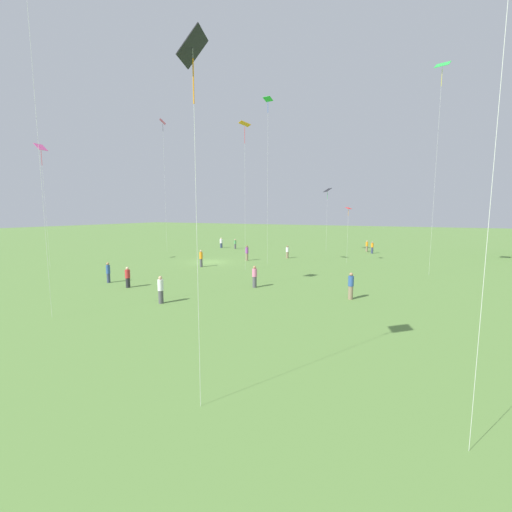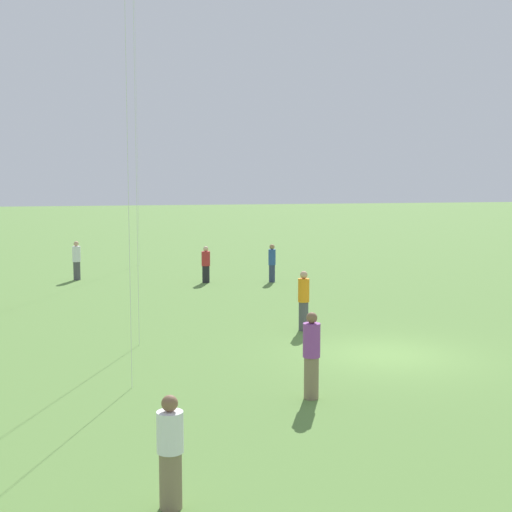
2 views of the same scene
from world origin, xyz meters
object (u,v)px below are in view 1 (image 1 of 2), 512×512
Objects in this scene: kite_1 at (268,109)px; person_7 at (161,290)px; person_3 at (128,277)px; kite_9 at (41,152)px; person_6 at (367,246)px; kite_2 at (193,61)px; kite_3 at (245,130)px; kite_8 at (348,211)px; person_5 at (255,277)px; kite_4 at (328,192)px; kite_6 at (163,128)px; person_4 at (108,272)px; person_10 at (372,248)px; person_9 at (235,244)px; kite_7 at (442,73)px; person_0 at (351,286)px; person_1 at (221,243)px; person_8 at (247,253)px; person_11 at (287,252)px; person_2 at (201,258)px.

person_7 is at bearing 141.79° from kite_1.
kite_9 reaches higher than person_3.
person_6 is 0.15× the size of kite_2.
kite_3 reaches higher than kite_8.
person_5 is at bearing -132.67° from kite_2.
kite_6 is (9.86, -22.66, 9.49)m from kite_4.
person_7 is at bearing 178.48° from person_4.
kite_9 is (-5.89, -21.20, 11.46)m from person_7.
person_9 is at bearing 142.55° from person_10.
person_10 is 0.26× the size of kite_8.
kite_9 is at bearing 176.58° from person_7.
kite_7 is (-19.67, 16.03, 17.60)m from person_7.
person_1 is at bearing 113.87° from person_0.
person_8 reaches higher than person_11.
kite_9 is at bearing 4.52° from person_8.
kite_7 reaches higher than person_6.
person_0 reaches higher than person_3.
person_0 is 18.59m from kite_8.
person_2 is 17.97m from kite_1.
kite_3 is 22.10m from kite_6.
kite_1 is (13.40, 14.83, 16.39)m from person_1.
person_2 is at bearing -147.99° from person_1.
kite_7 reaches higher than kite_3.
kite_3 is (-7.59, -12.51, 13.35)m from person_0.
person_4 reaches higher than person_3.
kite_8 is at bearing -143.46° from person_10.
person_2 is 19.10m from person_9.
person_1 is at bearing 58.62° from person_2.
kite_3 is (-11.87, 4.35, 13.46)m from person_3.
person_11 is at bearing 92.62° from person_5.
person_6 is at bearing 2.06° from person_2.
kite_8 reaches higher than person_10.
person_0 is at bearing -175.41° from kite_1.
kite_4 is at bearing -168.68° from kite_7.
person_5 is 1.10× the size of person_9.
kite_6 reaches higher than kite_9.
person_7 is 36.17m from person_10.
person_9 is (-31.81, -12.75, -0.13)m from person_7.
person_6 is 2.74m from person_10.
kite_1 is 1.92× the size of kite_4.
person_6 is at bearing -151.17° from kite_2.
person_3 is 31.79m from kite_6.
person_4 is at bearing -20.31° from kite_4.
person_6 is (-30.84, -3.72, -0.10)m from person_0.
person_6 is 0.92× the size of person_7.
kite_8 is at bearing -93.42° from kite_6.
person_4 is at bearing -153.74° from kite_6.
person_1 is 29.09m from kite_9.
person_11 is 30.18m from kite_9.
person_6 is at bearing 121.74° from kite_4.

